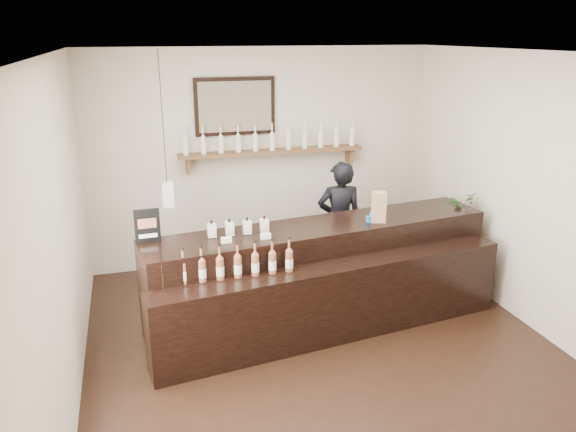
{
  "coord_description": "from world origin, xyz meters",
  "views": [
    {
      "loc": [
        -1.67,
        -4.53,
        2.97
      ],
      "look_at": [
        -0.17,
        0.7,
        1.18
      ],
      "focal_mm": 35.0,
      "sensor_mm": 36.0,
      "label": 1
    }
  ],
  "objects": [
    {
      "name": "paper_bag",
      "position": [
        0.81,
        0.63,
        1.21
      ],
      "size": [
        0.18,
        0.16,
        0.33
      ],
      "color": "#9D724B",
      "rests_on": "counter"
    },
    {
      "name": "tape_dispenser",
      "position": [
        0.76,
        0.65,
        1.09
      ],
      "size": [
        0.15,
        0.06,
        0.12
      ],
      "color": "blue",
      "rests_on": "counter"
    },
    {
      "name": "shopkeeper",
      "position": [
        0.73,
        1.55,
        0.85
      ],
      "size": [
        0.68,
        0.5,
        1.71
      ],
      "primitive_type": "imported",
      "rotation": [
        0.0,
        0.0,
        2.98
      ],
      "color": "black",
      "rests_on": "ground"
    },
    {
      "name": "side_cabinet",
      "position": [
        2.0,
        0.97,
        0.4
      ],
      "size": [
        0.53,
        0.64,
        0.8
      ],
      "color": "brown",
      "rests_on": "ground"
    },
    {
      "name": "back_wall_decor",
      "position": [
        -0.15,
        2.37,
        1.76
      ],
      "size": [
        2.66,
        0.96,
        1.69
      ],
      "color": "brown",
      "rests_on": "ground"
    },
    {
      "name": "ground",
      "position": [
        0.0,
        0.0,
        0.0
      ],
      "size": [
        5.0,
        5.0,
        0.0
      ],
      "primitive_type": "plane",
      "color": "black",
      "rests_on": "ground"
    },
    {
      "name": "room_shell",
      "position": [
        0.0,
        0.0,
        1.7
      ],
      "size": [
        5.0,
        5.0,
        5.0
      ],
      "color": "beige",
      "rests_on": "ground"
    },
    {
      "name": "promo_sign",
      "position": [
        -1.57,
        0.67,
        1.21
      ],
      "size": [
        0.24,
        0.04,
        0.33
      ],
      "color": "black",
      "rests_on": "counter"
    },
    {
      "name": "counter",
      "position": [
        0.19,
        0.56,
        0.49
      ],
      "size": [
        3.8,
        1.48,
        1.22
      ],
      "color": "black",
      "rests_on": "ground"
    },
    {
      "name": "potted_plant",
      "position": [
        2.0,
        0.97,
        0.99
      ],
      "size": [
        0.43,
        0.4,
        0.4
      ],
      "primitive_type": "imported",
      "rotation": [
        0.0,
        0.0,
        0.31
      ],
      "color": "#2A6729",
      "rests_on": "side_cabinet"
    }
  ]
}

